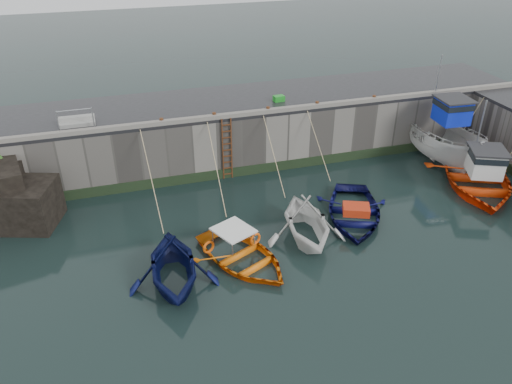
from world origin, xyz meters
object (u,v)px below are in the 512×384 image
object	(u,v)px
fish_crate	(279,98)
bollard_c	(268,110)
boat_near_blue	(242,261)
boat_near_navy	(353,217)
bollard_d	(317,104)
boat_far_orange	(477,178)
ladder	(227,149)
boat_far_white	(440,139)
boat_near_blacktrim	(305,237)
bollard_e	(374,98)
bollard_a	(162,121)
bollard_b	(214,115)
boat_near_white	(174,282)

from	to	relation	value
fish_crate	bollard_c	size ratio (longest dim) A/B	1.96
boat_near_blue	boat_near_navy	distance (m)	5.78
fish_crate	bollard_d	distance (m)	2.07
bollard_d	boat_far_orange	bearing A→B (deg)	-34.84
bollard_d	boat_near_navy	bearing A→B (deg)	-94.01
boat_near_navy	ladder	bearing A→B (deg)	153.59
boat_far_white	bollard_c	distance (m)	9.65
boat_near_blacktrim	bollard_c	size ratio (longest dim) A/B	14.84
bollard_d	bollard_e	bearing A→B (deg)	0.00
fish_crate	bollard_a	world-z (taller)	fish_crate
ladder	bollard_b	bearing A→B (deg)	146.14
bollard_a	bollard_d	xyz separation A→B (m)	(7.80, 0.00, 0.00)
fish_crate	bollard_e	xyz separation A→B (m)	(4.77, -1.36, -0.01)
boat_near_blacktrim	bollard_e	xyz separation A→B (m)	(6.19, 6.32, 3.30)
boat_near_white	ladder	bearing A→B (deg)	65.54
boat_near_white	boat_far_orange	xyz separation A→B (m)	(15.33, 2.91, 0.42)
ladder	bollard_e	xyz separation A→B (m)	(8.00, 0.34, 1.71)
bollard_a	bollard_e	xyz separation A→B (m)	(11.00, 0.00, 0.00)
boat_near_navy	bollard_d	distance (m)	6.40
boat_far_white	bollard_d	world-z (taller)	boat_far_white
boat_near_white	boat_near_blue	world-z (taller)	boat_near_white
boat_far_orange	bollard_c	world-z (taller)	boat_far_orange
boat_near_blacktrim	bollard_e	size ratio (longest dim) A/B	14.84
boat_near_blue	bollard_c	world-z (taller)	bollard_c
bollard_e	boat_near_navy	bearing A→B (deg)	-123.21
bollard_a	bollard_e	distance (m)	11.00
ladder	fish_crate	distance (m)	4.03
boat_near_blacktrim	bollard_b	bearing A→B (deg)	116.39
boat_near_blue	boat_near_navy	bearing A→B (deg)	-8.59
bollard_b	boat_far_white	bearing A→B (deg)	-6.46
bollard_b	bollard_e	bearing A→B (deg)	0.00
bollard_a	bollard_b	bearing A→B (deg)	0.00
ladder	bollard_a	world-z (taller)	bollard_a
ladder	boat_near_white	world-z (taller)	ladder
ladder	bollard_c	bearing A→B (deg)	8.67
ladder	boat_near_blacktrim	xyz separation A→B (m)	(1.81, -5.98, -1.59)
bollard_c	bollard_d	size ratio (longest dim) A/B	1.00
boat_far_white	bollard_a	world-z (taller)	boat_far_white
boat_far_orange	bollard_a	distance (m)	15.48
boat_near_blue	bollard_b	xyz separation A→B (m)	(0.63, 7.11, 3.30)
boat_far_orange	bollard_d	distance (m)	8.63
boat_near_blacktrim	bollard_e	world-z (taller)	bollard_e
boat_near_blue	bollard_d	xyz separation A→B (m)	(5.93, 7.11, 3.30)
ladder	boat_near_blacktrim	world-z (taller)	ladder
boat_far_white	fish_crate	size ratio (longest dim) A/B	12.83
bollard_a	bollard_e	world-z (taller)	same
ladder	bollard_a	size ratio (longest dim) A/B	11.43
boat_near_white	fish_crate	world-z (taller)	fish_crate
ladder	bollard_c	xyz separation A→B (m)	(2.20, 0.34, 1.71)
boat_far_white	bollard_e	bearing A→B (deg)	163.33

